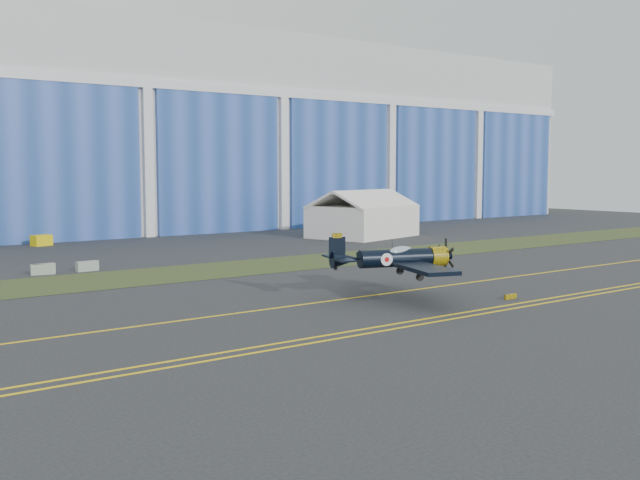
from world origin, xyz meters
TOP-DOWN VIEW (x-y plane):
  - ground at (0.00, 0.00)m, footprint 260.00×260.00m
  - grass_median at (0.00, 14.00)m, footprint 260.00×10.00m
  - taxiway_centreline at (0.00, -5.00)m, footprint 200.00×0.20m
  - edge_line_near at (0.00, -14.50)m, footprint 80.00×0.20m
  - edge_line_far at (0.00, -13.50)m, footprint 80.00×0.20m
  - guard_board_right at (22.00, -12.00)m, footprint 1.20×0.15m
  - warbird at (15.76, -6.85)m, footprint 13.89×15.25m
  - tent at (45.38, 32.07)m, footprint 15.99×13.41m
  - tug at (6.63, 45.88)m, footprint 2.56×2.00m
  - gse_box at (49.66, 42.48)m, footprint 3.05×2.08m
  - barrier_a at (-0.75, 20.41)m, footprint 2.07×0.91m
  - barrier_b at (-0.59, 20.86)m, footprint 2.04×0.77m
  - barrier_c at (3.15, 20.35)m, footprint 2.05×0.82m

SIDE VIEW (x-z plane):
  - ground at x=0.00m, z-range 0.00..0.00m
  - taxiway_centreline at x=0.00m, z-range 0.00..0.02m
  - edge_line_near at x=0.00m, z-range 0.00..0.02m
  - edge_line_far at x=0.00m, z-range 0.00..0.02m
  - grass_median at x=0.00m, z-range 0.01..0.03m
  - guard_board_right at x=22.00m, z-range 0.00..0.35m
  - barrier_a at x=-0.75m, z-range 0.00..0.90m
  - barrier_b at x=-0.59m, z-range 0.00..0.90m
  - barrier_c at x=3.15m, z-range 0.00..0.90m
  - tug at x=6.63m, z-range 0.00..1.31m
  - gse_box at x=49.66m, z-range 0.00..1.67m
  - warbird at x=15.76m, z-range 1.01..4.75m
  - tent at x=45.38m, z-range 0.00..6.41m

